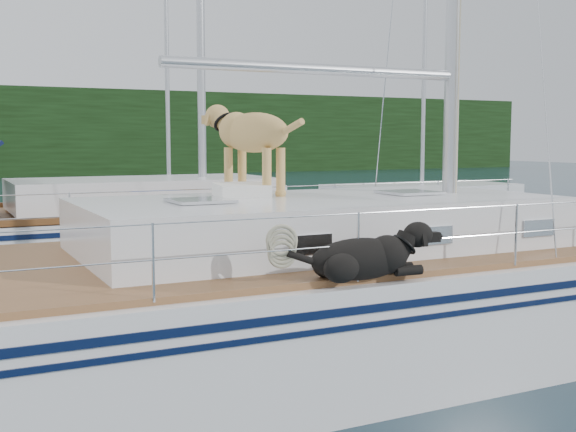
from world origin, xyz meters
TOP-DOWN VIEW (x-y plane):
  - ground at (0.00, 0.00)m, footprint 120.00×120.00m
  - main_sailboat at (0.09, 0.00)m, footprint 12.00×3.87m
  - neighbor_sailboat at (-0.52, 6.52)m, footprint 11.00×3.50m
  - bg_boat_center at (4.00, 16.00)m, footprint 7.20×3.00m
  - bg_boat_east at (12.00, 13.00)m, footprint 6.40×3.00m

SIDE VIEW (x-z plane):
  - ground at x=0.00m, z-range 0.00..0.00m
  - bg_boat_center at x=4.00m, z-range -5.37..6.28m
  - bg_boat_east at x=12.00m, z-range -5.37..6.28m
  - neighbor_sailboat at x=-0.52m, z-range -6.02..7.28m
  - main_sailboat at x=0.09m, z-range -6.32..7.69m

